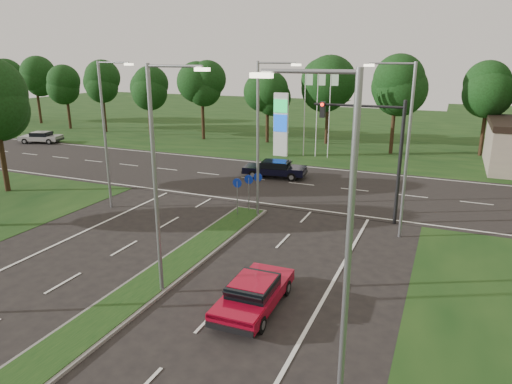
% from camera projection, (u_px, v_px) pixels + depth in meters
% --- Properties ---
extents(ground, '(160.00, 160.00, 0.00)m').
position_uv_depth(ground, '(24.00, 379.00, 13.57)').
color(ground, black).
rests_on(ground, ground).
extents(verge_far, '(160.00, 50.00, 0.02)m').
position_uv_depth(verge_far, '(364.00, 127.00, 62.07)').
color(verge_far, black).
rests_on(verge_far, ground).
extents(cross_road, '(160.00, 12.00, 0.02)m').
position_uv_depth(cross_road, '(289.00, 183.00, 34.74)').
color(cross_road, black).
rests_on(cross_road, ground).
extents(median_kerb, '(2.00, 26.00, 0.12)m').
position_uv_depth(median_kerb, '(114.00, 311.00, 17.08)').
color(median_kerb, slate).
rests_on(median_kerb, ground).
extents(streetlight_median_near, '(2.53, 0.22, 9.00)m').
position_uv_depth(streetlight_median_near, '(159.00, 172.00, 17.05)').
color(streetlight_median_near, gray).
rests_on(streetlight_median_near, ground).
extents(streetlight_median_far, '(2.53, 0.22, 9.00)m').
position_uv_depth(streetlight_median_far, '(261.00, 133.00, 25.86)').
color(streetlight_median_far, gray).
rests_on(streetlight_median_far, ground).
extents(streetlight_left_far, '(2.53, 0.22, 9.00)m').
position_uv_depth(streetlight_left_far, '(107.00, 128.00, 27.60)').
color(streetlight_left_far, gray).
rests_on(streetlight_left_far, ground).
extents(streetlight_right_far, '(2.53, 0.22, 9.00)m').
position_uv_depth(streetlight_right_far, '(404.00, 142.00, 22.93)').
color(streetlight_right_far, gray).
rests_on(streetlight_right_far, ground).
extents(streetlight_right_near, '(2.53, 0.22, 9.00)m').
position_uv_depth(streetlight_right_near, '(340.00, 242.00, 10.58)').
color(streetlight_right_near, gray).
rests_on(streetlight_right_near, ground).
extents(traffic_signal, '(5.10, 0.42, 7.00)m').
position_uv_depth(traffic_signal, '(377.00, 142.00, 25.41)').
color(traffic_signal, black).
rests_on(traffic_signal, ground).
extents(median_signs, '(1.16, 1.76, 2.38)m').
position_uv_depth(median_signs, '(248.00, 186.00, 27.55)').
color(median_signs, gray).
rests_on(median_signs, ground).
extents(gas_pylon, '(5.80, 1.26, 8.00)m').
position_uv_depth(gas_pylon, '(283.00, 123.00, 43.23)').
color(gas_pylon, silver).
rests_on(gas_pylon, ground).
extents(treeline_far, '(6.00, 6.00, 9.90)m').
position_uv_depth(treeline_far, '(342.00, 81.00, 46.80)').
color(treeline_far, black).
rests_on(treeline_far, ground).
extents(red_sedan, '(1.92, 4.46, 1.22)m').
position_uv_depth(red_sedan, '(254.00, 293.00, 17.20)').
color(red_sedan, maroon).
rests_on(red_sedan, ground).
extents(navy_sedan, '(5.06, 2.60, 1.33)m').
position_uv_depth(navy_sedan, '(275.00, 169.00, 36.12)').
color(navy_sedan, black).
rests_on(navy_sedan, ground).
extents(far_car_a, '(4.73, 3.12, 1.26)m').
position_uv_depth(far_car_a, '(41.00, 137.00, 50.58)').
color(far_car_a, '#A0A0A0').
rests_on(far_car_a, ground).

